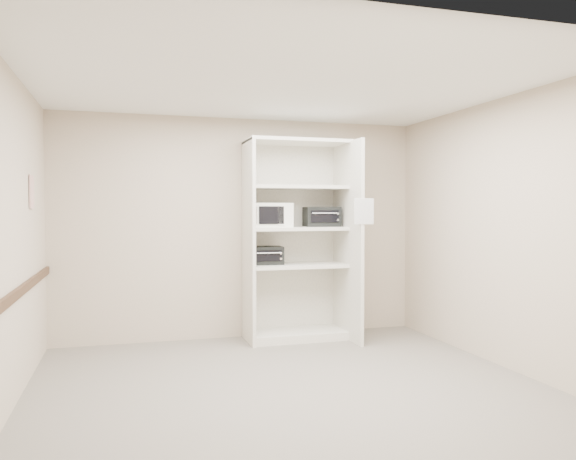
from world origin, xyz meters
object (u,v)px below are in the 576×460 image
object	(u,v)px
toaster_oven_upper	(322,217)
shelving_unit	(300,246)
toaster_oven_lower	(266,255)
microwave	(270,215)

from	to	relation	value
toaster_oven_upper	shelving_unit	bearing A→B (deg)	-163.85
toaster_oven_lower	toaster_oven_upper	bearing A→B (deg)	1.93
toaster_oven_lower	shelving_unit	bearing A→B (deg)	-5.37
shelving_unit	toaster_oven_upper	world-z (taller)	shelving_unit
microwave	toaster_oven_upper	world-z (taller)	microwave
microwave	toaster_oven_upper	size ratio (longest dim) A/B	1.14
microwave	shelving_unit	bearing A→B (deg)	-2.97
toaster_oven_upper	microwave	bearing A→B (deg)	-171.97
toaster_oven_upper	toaster_oven_lower	size ratio (longest dim) A/B	1.09
microwave	toaster_oven_upper	bearing A→B (deg)	3.66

